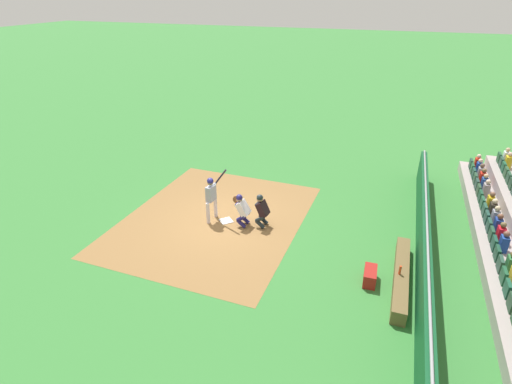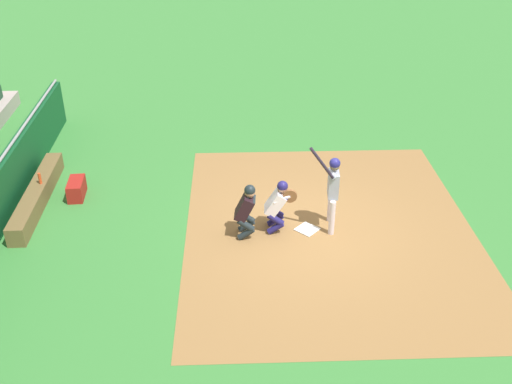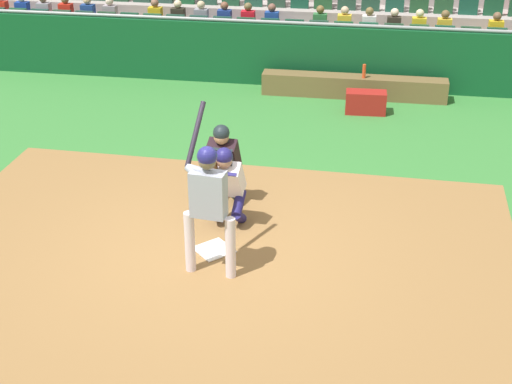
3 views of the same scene
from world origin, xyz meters
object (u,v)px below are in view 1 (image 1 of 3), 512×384
Objects in this scene: dugout_bench at (401,277)px; water_bottle_on_bench at (400,270)px; home_plate_marker at (226,221)px; equipment_duffel_bag at (370,276)px; catcher_crouching at (242,208)px; home_plate_umpire at (262,209)px; batter_at_plate at (211,194)px.

water_bottle_on_bench is (-0.19, 0.07, 0.36)m from dugout_bench.
home_plate_marker is 1.59× the size of water_bottle_on_bench.
equipment_duffel_bag is (-0.27, 0.87, -0.00)m from dugout_bench.
home_plate_marker is at bearing 74.54° from water_bottle_on_bench.
home_plate_marker is 0.12× the size of dugout_bench.
catcher_crouching is 1.63× the size of equipment_duffel_bag.
dugout_bench is at bearing -75.07° from equipment_duffel_bag.
water_bottle_on_bench is 0.36× the size of equipment_duffel_bag.
water_bottle_on_bench is at bearing -110.93° from home_plate_umpire.
home_plate_marker is 1.53m from home_plate_umpire.
catcher_crouching is 5.11m from equipment_duffel_bag.
water_bottle_on_bench is at bearing 158.61° from dugout_bench.
home_plate_umpire is at bearing -83.83° from batter_at_plate.
home_plate_marker is 0.96m from catcher_crouching.
catcher_crouching is at bearing 75.13° from dugout_bench.
batter_at_plate is 1.63× the size of home_plate_umpire.
catcher_crouching is 0.72m from home_plate_umpire.
equipment_duffel_bag reaches higher than home_plate_marker.
dugout_bench is (-1.54, -6.31, 0.20)m from home_plate_marker.
home_plate_umpire reaches higher than catcher_crouching.
catcher_crouching is 5.82m from water_bottle_on_bench.
batter_at_plate is (-0.07, 0.52, 1.06)m from home_plate_marker.
batter_at_plate is 1.24m from catcher_crouching.
water_bottle_on_bench is (-1.69, -5.57, -0.12)m from catcher_crouching.
water_bottle_on_bench is (-1.66, -6.75, -0.50)m from batter_at_plate.
home_plate_marker is 0.34× the size of home_plate_umpire.
catcher_crouching is 0.34× the size of dugout_bench.
batter_at_plate reaches higher than home_plate_marker.
batter_at_plate is 6.27m from equipment_duffel_bag.
home_plate_umpire is at bearing 62.04° from equipment_duffel_bag.
home_plate_umpire reaches higher than equipment_duffel_bag.
dugout_bench is at bearing -21.39° from water_bottle_on_bench.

